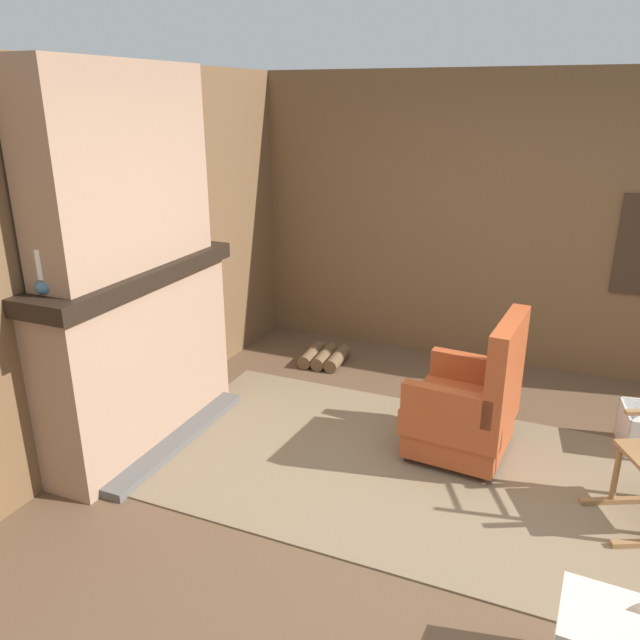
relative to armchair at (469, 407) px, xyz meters
The scene contains 10 objects.
ground_plane 0.76m from the armchair, 86.54° to the right, with size 14.00×14.00×0.00m, color brown.
wood_panel_wall_left 2.69m from the armchair, 164.67° to the right, with size 0.06×5.48×2.61m.
wood_panel_wall_back 2.03m from the armchair, 87.66° to the left, with size 5.48×0.09×2.61m.
fireplace_hearth 2.31m from the armchair, 163.12° to the right, with size 0.59×1.75×1.30m.
chimney_breast 2.80m from the armchair, 163.20° to the right, with size 0.34×1.45×1.29m.
area_rug 0.60m from the armchair, 132.20° to the right, with size 3.56×1.97×0.01m.
armchair is the anchor object (origin of this frame).
firewood_stack 1.90m from the armchair, 144.56° to the left, with size 0.40×0.45×0.13m.
oil_lamp_vase 2.82m from the armchair, 148.66° to the right, with size 0.12×0.12×0.27m.
storage_case 2.50m from the armchair, 169.42° to the right, with size 0.13×0.26×0.14m.
Camera 1 is at (0.50, -3.25, 2.38)m, focal length 35.00 mm.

